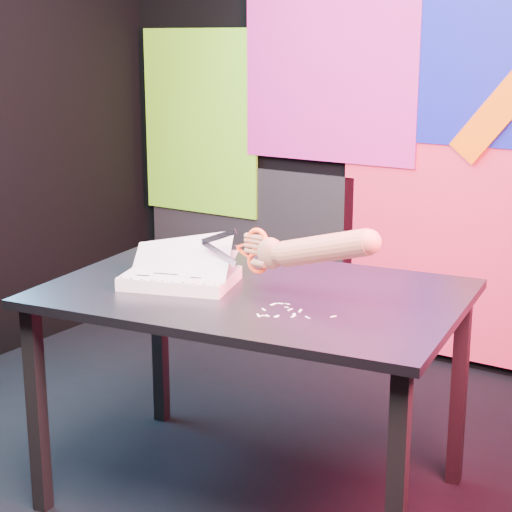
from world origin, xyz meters
The scene contains 7 objects.
room centered at (0.00, 0.00, 1.35)m, with size 3.01×3.01×2.71m.
backdrop centered at (0.06, 1.46, 0.96)m, with size 2.88×0.05×2.08m.
work_table centered at (0.32, -0.06, 0.67)m, with size 1.46×1.08×0.75m.
printout_stack centered at (0.08, -0.15, 0.77)m, with size 0.43×0.36×0.19m.
scissors centered at (0.34, -0.10, 0.89)m, with size 0.26×0.02×0.15m.
hand_forearm centered at (0.57, -0.10, 0.93)m, with size 0.47×0.09×0.17m.
paper_clippings centered at (0.52, -0.21, 0.75)m, with size 0.23×0.16×0.00m.
Camera 1 is at (1.81, -2.30, 1.56)m, focal length 60.00 mm.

